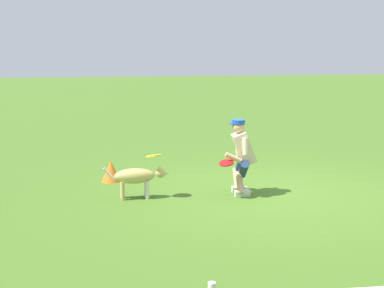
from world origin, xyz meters
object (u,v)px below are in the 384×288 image
at_px(frisbee_held, 226,163).
at_px(dog, 138,177).
at_px(training_cone, 111,171).
at_px(frisbee_flying, 154,156).
at_px(person, 242,154).

bearing_deg(frisbee_held, dog, -8.43).
bearing_deg(training_cone, frisbee_flying, 121.24).
distance_m(dog, training_cone, 1.30).
relative_size(person, frisbee_flying, 4.69).
height_order(person, frisbee_held, person).
bearing_deg(training_cone, dog, 110.31).
relative_size(person, dog, 1.18).
distance_m(person, training_cone, 2.57).
xyz_separation_m(dog, frisbee_held, (-1.46, 0.22, 0.25)).
height_order(frisbee_flying, frisbee_held, frisbee_flying).
bearing_deg(person, dog, 1.63).
bearing_deg(frisbee_flying, dog, 2.14).
height_order(person, training_cone, person).
xyz_separation_m(person, frisbee_flying, (1.49, 0.01, 0.02)).
bearing_deg(dog, frisbee_held, -10.15).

